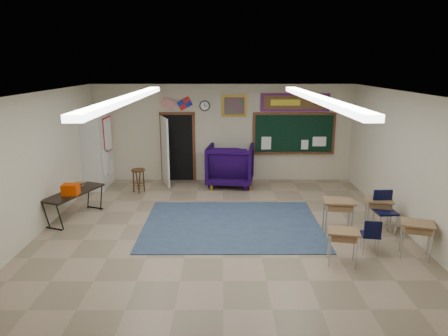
{
  "coord_description": "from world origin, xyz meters",
  "views": [
    {
      "loc": [
        -0.01,
        -7.73,
        3.57
      ],
      "look_at": [
        0.03,
        1.5,
        1.17
      ],
      "focal_mm": 32.0,
      "sensor_mm": 36.0,
      "label": 1
    }
  ],
  "objects_px": {
    "student_desk_front_right": "(378,212)",
    "wooden_stool": "(139,180)",
    "folding_table": "(75,204)",
    "student_desk_front_left": "(338,215)",
    "wingback_armchair": "(230,165)"
  },
  "relations": [
    {
      "from": "student_desk_front_right",
      "to": "wooden_stool",
      "type": "height_order",
      "value": "student_desk_front_right"
    },
    {
      "from": "folding_table",
      "to": "wooden_stool",
      "type": "relative_size",
      "value": 2.52
    },
    {
      "from": "student_desk_front_right",
      "to": "wooden_stool",
      "type": "relative_size",
      "value": 1.01
    },
    {
      "from": "folding_table",
      "to": "student_desk_front_right",
      "type": "bearing_deg",
      "value": 15.94
    },
    {
      "from": "student_desk_front_left",
      "to": "folding_table",
      "type": "distance_m",
      "value": 6.05
    },
    {
      "from": "student_desk_front_left",
      "to": "student_desk_front_right",
      "type": "distance_m",
      "value": 1.05
    },
    {
      "from": "student_desk_front_left",
      "to": "student_desk_front_right",
      "type": "height_order",
      "value": "student_desk_front_left"
    },
    {
      "from": "wingback_armchair",
      "to": "wooden_stool",
      "type": "distance_m",
      "value": 2.75
    },
    {
      "from": "folding_table",
      "to": "wooden_stool",
      "type": "xyz_separation_m",
      "value": [
        1.1,
        2.03,
        -0.02
      ]
    },
    {
      "from": "wingback_armchair",
      "to": "folding_table",
      "type": "relative_size",
      "value": 0.81
    },
    {
      "from": "student_desk_front_left",
      "to": "folding_table",
      "type": "relative_size",
      "value": 0.46
    },
    {
      "from": "student_desk_front_right",
      "to": "wooden_stool",
      "type": "distance_m",
      "value": 6.45
    },
    {
      "from": "wingback_armchair",
      "to": "student_desk_front_right",
      "type": "distance_m",
      "value": 4.66
    },
    {
      "from": "wingback_armchair",
      "to": "wooden_stool",
      "type": "height_order",
      "value": "wingback_armchair"
    },
    {
      "from": "wingback_armchair",
      "to": "folding_table",
      "type": "xyz_separation_m",
      "value": [
        -3.74,
        -2.74,
        -0.26
      ]
    }
  ]
}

